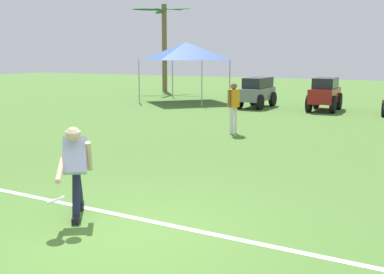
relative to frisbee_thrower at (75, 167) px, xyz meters
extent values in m
plane|color=#48712E|center=(1.01, -0.22, -0.79)|extent=(80.00, 80.00, 0.00)
cube|color=white|center=(1.01, 0.35, -0.79)|extent=(20.33, 1.29, 0.01)
cylinder|color=#191E38|center=(0.03, -0.05, -0.43)|extent=(0.29, 0.36, 0.72)
cube|color=black|center=(0.12, -0.18, -0.74)|extent=(0.23, 0.27, 0.10)
cylinder|color=#191E38|center=(-0.14, 0.21, -0.43)|extent=(0.34, 0.43, 0.69)
cube|color=black|center=(-0.22, 0.34, -0.74)|extent=(0.23, 0.27, 0.10)
cube|color=#9EA3D1|center=(0.00, -0.01, 0.17)|extent=(0.51, 0.53, 0.57)
sphere|color=tan|center=(0.07, -0.10, 0.51)|extent=(0.29, 0.29, 0.21)
cylinder|color=white|center=(0.07, -0.10, 0.54)|extent=(0.30, 0.30, 0.03)
cylinder|color=tan|center=(0.01, -0.34, 0.03)|extent=(0.38, 0.52, 0.27)
cylinder|color=tan|center=(0.14, 0.15, 0.15)|extent=(0.22, 0.28, 0.49)
cylinder|color=white|center=(0.20, -0.66, -0.30)|extent=(0.27, 0.28, 0.11)
cylinder|color=silver|center=(-0.73, 8.05, -0.38)|extent=(0.14, 0.14, 0.82)
cylinder|color=silver|center=(-0.68, 8.23, -0.38)|extent=(0.14, 0.14, 0.82)
cube|color=orange|center=(-0.70, 8.14, 0.30)|extent=(0.29, 0.38, 0.54)
cylinder|color=brown|center=(-0.76, 7.94, 0.31)|extent=(0.09, 0.09, 0.52)
cylinder|color=brown|center=(-0.64, 8.34, 0.31)|extent=(0.09, 0.09, 0.52)
sphere|color=brown|center=(-0.70, 8.14, 0.67)|extent=(0.25, 0.25, 0.20)
cube|color=slate|center=(-2.42, 15.30, -0.19)|extent=(1.05, 2.44, 0.55)
cube|color=#1E232B|center=(-2.41, 15.45, 0.32)|extent=(0.91, 1.83, 0.46)
cylinder|color=black|center=(-2.86, 16.16, -0.46)|extent=(0.21, 0.67, 0.66)
cylinder|color=black|center=(-1.90, 16.12, -0.46)|extent=(0.21, 0.67, 0.66)
cylinder|color=black|center=(-2.93, 14.48, -0.46)|extent=(0.21, 0.67, 0.66)
cylinder|color=black|center=(-1.97, 14.45, -0.46)|extent=(0.21, 0.67, 0.66)
cube|color=maroon|center=(0.60, 15.40, -0.13)|extent=(1.02, 2.37, 0.60)
cube|color=#1E232B|center=(0.59, 15.45, 0.39)|extent=(0.89, 1.56, 0.44)
cylinder|color=black|center=(0.09, 16.17, -0.43)|extent=(0.19, 0.72, 0.72)
cylinder|color=black|center=(1.07, 16.19, -0.43)|extent=(0.19, 0.72, 0.72)
cylinder|color=black|center=(0.12, 14.62, -0.43)|extent=(0.19, 0.72, 0.72)
cylinder|color=black|center=(1.10, 14.63, -0.43)|extent=(0.19, 0.72, 0.72)
cylinder|color=brown|center=(-10.57, 21.23, 1.90)|extent=(0.31, 0.31, 5.39)
ellipsoid|color=#225C34|center=(-9.69, 21.35, 4.29)|extent=(1.78, 0.48, 0.16)
ellipsoid|color=#225C34|center=(-10.30, 21.99, 4.35)|extent=(0.77, 1.60, 0.15)
ellipsoid|color=#225C34|center=(-11.24, 21.86, 4.18)|extent=(1.53, 1.43, 0.18)
ellipsoid|color=#225C34|center=(-11.36, 20.64, 4.26)|extent=(1.73, 1.39, 0.16)
ellipsoid|color=#225C34|center=(-10.42, 20.39, 4.17)|extent=(0.54, 1.73, 0.19)
cylinder|color=#B2B5BA|center=(-4.81, 17.98, 0.26)|extent=(0.06, 0.06, 2.10)
cylinder|color=#B2B5BA|center=(-8.22, 17.98, 0.26)|extent=(0.06, 0.06, 2.10)
cylinder|color=#B2B5BA|center=(-4.81, 14.57, 0.26)|extent=(0.06, 0.06, 2.10)
cylinder|color=#B2B5BA|center=(-8.22, 14.57, 0.26)|extent=(0.06, 0.06, 2.10)
pyramid|color=#33569E|center=(-6.51, 16.27, 1.74)|extent=(3.58, 3.58, 0.86)
camera|label=1|loc=(4.65, -5.45, 1.68)|focal=45.00mm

